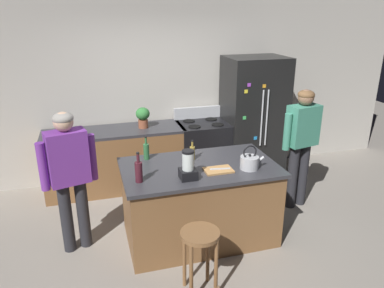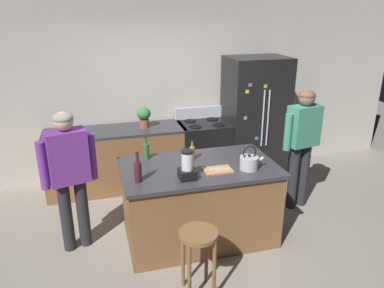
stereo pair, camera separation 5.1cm
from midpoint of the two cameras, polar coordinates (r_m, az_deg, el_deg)
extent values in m
plane|color=gray|center=(4.50, 0.76, -14.02)|extent=(14.00, 14.00, 0.00)
cube|color=#BCB7AD|center=(5.74, -4.89, 8.24)|extent=(8.00, 0.10, 2.70)
cube|color=brown|center=(4.28, 0.79, -9.21)|extent=(1.65, 0.93, 0.87)
cube|color=#333338|center=(4.07, 0.82, -3.65)|extent=(1.71, 0.99, 0.04)
cube|color=brown|center=(5.53, -11.92, -2.56)|extent=(2.00, 0.64, 0.87)
cube|color=#333338|center=(5.38, -12.26, 1.90)|extent=(2.00, 0.64, 0.04)
cube|color=black|center=(5.84, 9.19, 4.05)|extent=(0.90, 0.70, 1.87)
cylinder|color=#B7BABF|center=(5.48, 10.49, 3.91)|extent=(0.02, 0.02, 0.84)
cylinder|color=#B7BABF|center=(5.51, 11.24, 3.96)|extent=(0.02, 0.02, 0.84)
cube|color=#3FB259|center=(5.37, 7.84, 4.03)|extent=(0.05, 0.01, 0.05)
cube|color=#268CD8|center=(5.55, 9.52, 0.91)|extent=(0.05, 0.01, 0.05)
cube|color=orange|center=(5.39, 10.86, 8.79)|extent=(0.05, 0.01, 0.05)
cube|color=yellow|center=(5.28, 8.09, 8.04)|extent=(0.05, 0.01, 0.05)
cube|color=purple|center=(5.28, 8.55, 9.02)|extent=(0.05, 0.01, 0.05)
cube|color=black|center=(5.72, 1.42, -1.10)|extent=(0.76, 0.64, 0.91)
cube|color=black|center=(5.46, 2.45, -2.74)|extent=(0.60, 0.01, 0.24)
cube|color=#B7BABF|center=(5.82, 0.61, 4.89)|extent=(0.76, 0.06, 0.18)
cylinder|color=black|center=(5.39, 0.12, 2.70)|extent=(0.18, 0.18, 0.01)
cylinder|color=black|center=(5.49, 3.73, 3.01)|extent=(0.18, 0.18, 0.01)
cylinder|color=black|center=(5.66, -0.73, 3.58)|extent=(0.18, 0.18, 0.01)
cylinder|color=black|center=(5.76, 2.72, 3.86)|extent=(0.18, 0.18, 0.01)
cylinder|color=#26262B|center=(4.30, -19.15, -10.73)|extent=(0.16, 0.16, 0.81)
cylinder|color=#26262B|center=(4.33, -16.80, -10.23)|extent=(0.16, 0.16, 0.81)
cube|color=#723399|center=(4.02, -19.02, -1.97)|extent=(0.44, 0.31, 0.57)
cylinder|color=#723399|center=(4.00, -22.42, -3.29)|extent=(0.11, 0.11, 0.51)
cylinder|color=#723399|center=(4.08, -15.54, -1.98)|extent=(0.11, 0.11, 0.51)
sphere|color=#D8AD8C|center=(3.89, -19.66, 3.26)|extent=(0.24, 0.24, 0.20)
ellipsoid|color=gray|center=(3.89, -19.72, 3.75)|extent=(0.26, 0.26, 0.12)
cylinder|color=#26262B|center=(5.18, 16.47, -4.50)|extent=(0.15, 0.15, 0.88)
cylinder|color=#26262B|center=(5.07, 14.97, -4.92)|extent=(0.15, 0.15, 0.88)
cube|color=#3F8C72|center=(4.88, 16.50, 2.78)|extent=(0.43, 0.29, 0.52)
cylinder|color=#3F8C72|center=(5.06, 18.53, 2.59)|extent=(0.11, 0.11, 0.47)
cylinder|color=#3F8C72|center=(4.73, 14.21, 1.83)|extent=(0.11, 0.11, 0.47)
sphere|color=#8C664C|center=(4.79, 16.93, 6.90)|extent=(0.23, 0.23, 0.20)
ellipsoid|color=brown|center=(4.78, 16.97, 7.30)|extent=(0.25, 0.25, 0.12)
cylinder|color=brown|center=(3.39, 0.82, -13.74)|extent=(0.36, 0.36, 0.04)
cylinder|color=brown|center=(3.48, -0.57, -19.59)|extent=(0.04, 0.04, 0.62)
cylinder|color=brown|center=(3.53, 3.30, -18.88)|extent=(0.04, 0.04, 0.62)
cylinder|color=brown|center=(3.65, -1.60, -17.32)|extent=(0.04, 0.04, 0.62)
cylinder|color=brown|center=(3.71, 2.05, -16.71)|extent=(0.04, 0.04, 0.62)
cone|color=brown|center=(3.49, 3.71, -21.15)|extent=(0.04, 0.04, 0.03)
cylinder|color=brown|center=(5.39, -7.82, 3.13)|extent=(0.14, 0.14, 0.12)
ellipsoid|color=#337A38|center=(5.35, -7.90, 4.67)|extent=(0.20, 0.20, 0.18)
cube|color=black|center=(3.75, -0.99, -4.66)|extent=(0.17, 0.17, 0.10)
cylinder|color=silver|center=(3.69, -1.01, -2.67)|extent=(0.12, 0.12, 0.18)
cylinder|color=black|center=(3.65, -1.02, -1.18)|extent=(0.12, 0.12, 0.02)
cylinder|color=olive|center=(4.20, -0.30, -1.44)|extent=(0.06, 0.06, 0.15)
cylinder|color=olive|center=(4.16, -0.31, -0.03)|extent=(0.02, 0.02, 0.07)
cylinder|color=black|center=(4.15, -0.31, 0.50)|extent=(0.03, 0.03, 0.02)
cylinder|color=#471923|center=(3.70, -8.62, -4.33)|extent=(0.08, 0.08, 0.21)
cylinder|color=#471923|center=(3.64, -8.74, -2.18)|extent=(0.03, 0.03, 0.09)
cylinder|color=black|center=(3.62, -8.78, -1.40)|extent=(0.03, 0.03, 0.02)
cylinder|color=#2D6638|center=(4.25, -7.41, -1.18)|extent=(0.07, 0.07, 0.18)
cylinder|color=#2D6638|center=(4.20, -7.49, 0.47)|extent=(0.03, 0.03, 0.08)
cylinder|color=black|center=(4.18, -7.52, 1.08)|extent=(0.03, 0.03, 0.02)
cylinder|color=#B7BABF|center=(4.01, 8.50, -2.86)|extent=(0.20, 0.20, 0.14)
sphere|color=black|center=(3.98, 8.56, -1.74)|extent=(0.03, 0.03, 0.03)
cylinder|color=#B7BABF|center=(4.06, 10.19, -2.38)|extent=(0.09, 0.03, 0.08)
torus|color=black|center=(3.97, 8.59, -1.27)|extent=(0.16, 0.02, 0.16)
cube|color=#B7844C|center=(3.94, 3.73, -4.05)|extent=(0.30, 0.20, 0.02)
cube|color=#B7BABF|center=(3.94, 4.00, -3.85)|extent=(0.22, 0.07, 0.01)
camera|label=1|loc=(0.03, -90.34, -0.12)|focal=34.49mm
camera|label=2|loc=(0.03, 89.66, 0.12)|focal=34.49mm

